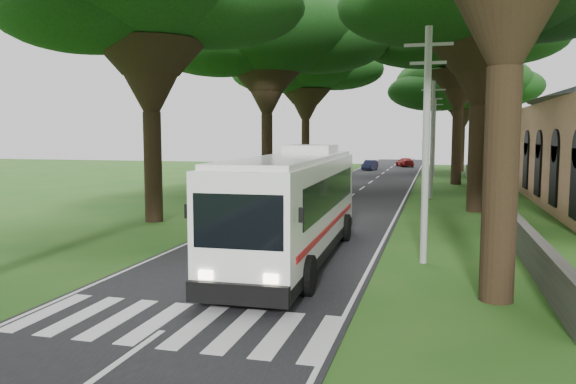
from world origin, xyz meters
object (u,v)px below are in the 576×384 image
(pole_near, at_px, (426,142))
(distant_car_c, at_px, (405,162))
(pole_mid, at_px, (432,138))
(pedestrian, at_px, (218,205))
(coach_bus, at_px, (294,204))
(pole_far, at_px, (434,136))
(distant_car_b, at_px, (370,165))

(pole_near, height_order, distant_car_c, pole_near)
(pole_mid, distance_m, pedestrian, 17.09)
(pole_mid, bearing_deg, pole_near, -90.00)
(pedestrian, bearing_deg, pole_near, -116.86)
(coach_bus, bearing_deg, pole_far, 82.06)
(distant_car_c, xyz_separation_m, pedestrian, (-6.45, -50.82, 0.20))
(pole_mid, xyz_separation_m, coach_bus, (-4.42, -20.71, -2.19))
(pole_far, bearing_deg, pole_near, -90.00)
(coach_bus, relative_size, distant_car_c, 3.08)
(distant_car_b, height_order, pedestrian, pedestrian)
(coach_bus, bearing_deg, distant_car_b, 91.89)
(pole_far, bearing_deg, pole_mid, -90.00)
(pole_mid, bearing_deg, distant_car_c, 95.85)
(pole_near, height_order, pedestrian, pole_near)
(pole_near, bearing_deg, distant_car_c, 93.83)
(coach_bus, xyz_separation_m, pedestrian, (-5.89, 7.50, -1.16))
(pole_far, relative_size, pedestrian, 4.83)
(distant_car_b, bearing_deg, pole_mid, -68.05)
(pole_near, bearing_deg, pedestrian, 146.62)
(pole_near, height_order, distant_car_b, pole_near)
(pole_far, bearing_deg, distant_car_b, 129.11)
(pole_near, relative_size, distant_car_c, 1.96)
(pole_far, bearing_deg, pedestrian, -107.24)
(distant_car_c, bearing_deg, pole_far, 82.99)
(pole_near, height_order, coach_bus, pole_near)
(pole_near, distance_m, distant_car_b, 50.06)
(coach_bus, relative_size, distant_car_b, 3.45)
(pole_far, relative_size, distant_car_c, 1.96)
(pole_far, bearing_deg, coach_bus, -96.19)
(pole_mid, relative_size, distant_car_b, 2.19)
(coach_bus, bearing_deg, pole_mid, 76.21)
(distant_car_b, xyz_separation_m, distant_car_c, (3.75, 8.25, -0.01))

